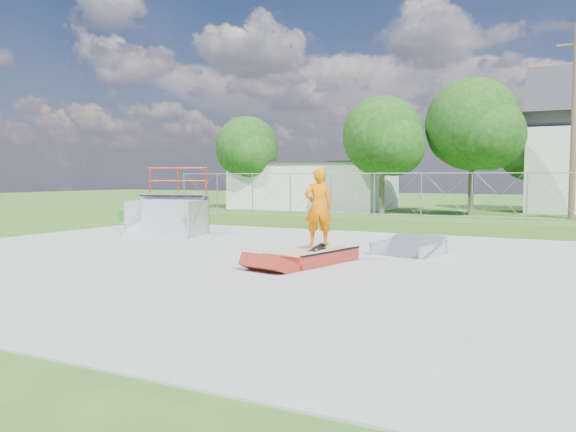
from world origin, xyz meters
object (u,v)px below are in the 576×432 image
skater (318,210)px  quarter_pipe (166,202)px  flat_bank_ramp (408,247)px  grind_box (312,257)px

skater → quarter_pipe: bearing=-57.3°
flat_bank_ramp → skater: (-1.56, -2.54, 1.10)m
skater → grind_box: bearing=-17.2°
grind_box → skater: size_ratio=1.40×
flat_bank_ramp → skater: skater is taller
grind_box → flat_bank_ramp: 3.09m
grind_box → quarter_pipe: quarter_pipe is taller
grind_box → skater: 1.16m
grind_box → skater: bearing=28.4°
grind_box → quarter_pipe: size_ratio=1.05×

